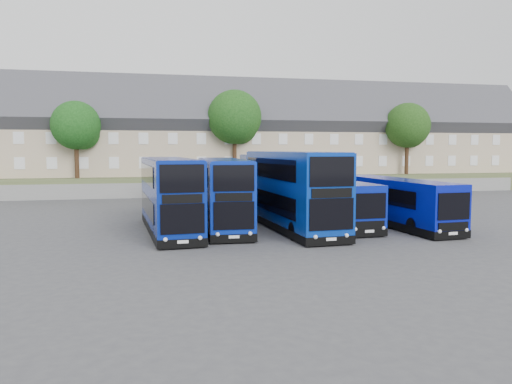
% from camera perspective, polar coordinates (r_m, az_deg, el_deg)
% --- Properties ---
extents(ground, '(120.00, 120.00, 0.00)m').
position_cam_1_polar(ground, '(28.65, 2.66, -4.98)').
color(ground, '#404145').
rests_on(ground, ground).
extents(retaining_wall, '(70.00, 0.40, 1.50)m').
position_cam_1_polar(retaining_wall, '(51.93, -4.33, 0.33)').
color(retaining_wall, slate).
rests_on(retaining_wall, ground).
extents(earth_bank, '(80.00, 20.00, 2.00)m').
position_cam_1_polar(earth_bank, '(61.80, -5.67, 1.30)').
color(earth_bank, '#4D552F').
rests_on(earth_bank, ground).
extents(terrace_row, '(66.00, 10.40, 11.20)m').
position_cam_1_polar(terrace_row, '(58.80, 0.62, 6.59)').
color(terrace_row, tan).
rests_on(terrace_row, earth_bank).
extents(dd_front_left, '(3.26, 11.08, 4.34)m').
position_cam_1_polar(dd_front_left, '(29.90, -9.90, -0.50)').
color(dd_front_left, navy).
rests_on(dd_front_left, ground).
extents(dd_front_mid, '(3.00, 10.85, 4.27)m').
position_cam_1_polar(dd_front_mid, '(30.95, -3.79, -0.32)').
color(dd_front_mid, '#0824A1').
rests_on(dd_front_mid, ground).
extents(dd_front_right, '(3.34, 12.00, 4.72)m').
position_cam_1_polar(dd_front_right, '(30.70, 4.12, 0.05)').
color(dd_front_right, '#08309B').
rests_on(dd_front_right, ground).
extents(dd_rear_left, '(2.38, 9.96, 3.94)m').
position_cam_1_polar(dd_rear_left, '(41.33, -7.19, 0.76)').
color(dd_rear_left, navy).
rests_on(dd_rear_left, ground).
extents(dd_rear_right, '(2.77, 11.00, 4.35)m').
position_cam_1_polar(dd_rear_right, '(42.83, 0.95, 1.21)').
color(dd_rear_right, '#08309C').
rests_on(dd_rear_right, ground).
extents(coach_east_a, '(2.50, 10.72, 2.91)m').
position_cam_1_polar(coach_east_a, '(32.95, 8.71, -1.22)').
color(coach_east_a, '#081DA3').
rests_on(coach_east_a, ground).
extents(coach_east_b, '(3.04, 11.15, 3.01)m').
position_cam_1_polar(coach_east_b, '(33.25, 15.84, -1.21)').
color(coach_east_b, '#0914A6').
rests_on(coach_east_b, ground).
extents(tree_west, '(4.80, 4.80, 7.65)m').
position_cam_1_polar(tree_west, '(52.75, -19.73, 6.98)').
color(tree_west, '#382314').
rests_on(tree_west, earth_bank).
extents(tree_mid, '(5.76, 5.76, 9.18)m').
position_cam_1_polar(tree_mid, '(53.77, -2.34, 8.31)').
color(tree_mid, '#382314').
rests_on(tree_mid, earth_bank).
extents(tree_east, '(5.12, 5.12, 8.16)m').
position_cam_1_polar(tree_east, '(60.16, 17.00, 7.10)').
color(tree_east, '#382314').
rests_on(tree_east, earth_bank).
extents(tree_far, '(5.44, 5.44, 8.67)m').
position_cam_1_polar(tree_far, '(69.23, 18.48, 7.03)').
color(tree_far, '#382314').
rests_on(tree_far, earth_bank).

